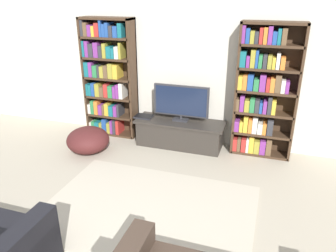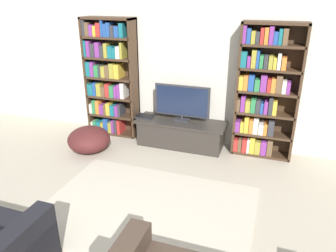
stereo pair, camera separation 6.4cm
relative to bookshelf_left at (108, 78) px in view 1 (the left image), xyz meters
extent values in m
cube|color=silver|center=(1.43, 0.18, 0.30)|extent=(8.80, 0.06, 2.60)
cube|color=#422D1E|center=(-0.38, -0.02, -0.01)|extent=(0.04, 0.30, 1.97)
cube|color=#422D1E|center=(0.46, -0.02, -0.01)|extent=(0.04, 0.30, 1.97)
cube|color=#422D1E|center=(0.04, 0.12, -0.01)|extent=(0.88, 0.04, 1.97)
cube|color=#422D1E|center=(0.04, -0.02, 0.96)|extent=(0.88, 0.30, 0.04)
cube|color=#422D1E|center=(0.04, -0.02, -0.98)|extent=(0.84, 0.30, 0.04)
cube|color=silver|center=(-0.34, -0.03, -0.88)|extent=(0.04, 0.24, 0.16)
cube|color=#2D7F47|center=(-0.29, -0.03, -0.87)|extent=(0.06, 0.24, 0.18)
cube|color=#196B75|center=(-0.22, -0.03, -0.88)|extent=(0.08, 0.24, 0.18)
cube|color=#9E9333|center=(-0.15, -0.03, -0.88)|extent=(0.05, 0.24, 0.17)
cube|color=#234C99|center=(-0.07, -0.03, -0.84)|extent=(0.08, 0.24, 0.25)
cube|color=#9E9333|center=(0.01, -0.03, -0.87)|extent=(0.06, 0.24, 0.19)
cube|color=#7F338C|center=(0.06, -0.03, -0.85)|extent=(0.04, 0.24, 0.24)
cube|color=#333338|center=(0.12, -0.03, -0.84)|extent=(0.05, 0.24, 0.24)
cube|color=#B72D28|center=(0.18, -0.03, -0.84)|extent=(0.06, 0.24, 0.25)
cube|color=#422D1E|center=(0.04, -0.02, -0.65)|extent=(0.84, 0.30, 0.04)
cube|color=silver|center=(-0.34, -0.03, -0.55)|extent=(0.05, 0.24, 0.17)
cube|color=#2D7F47|center=(-0.27, -0.03, -0.52)|extent=(0.06, 0.24, 0.24)
cube|color=orange|center=(-0.21, -0.03, -0.52)|extent=(0.07, 0.24, 0.24)
cube|color=#7F338C|center=(-0.13, -0.03, -0.55)|extent=(0.07, 0.24, 0.17)
cube|color=brown|center=(-0.07, -0.03, -0.54)|extent=(0.04, 0.24, 0.19)
cube|color=gold|center=(-0.01, -0.03, -0.53)|extent=(0.07, 0.24, 0.21)
cube|color=#196B75|center=(0.08, -0.03, -0.55)|extent=(0.08, 0.24, 0.18)
cube|color=#7F338C|center=(0.16, -0.03, -0.54)|extent=(0.06, 0.24, 0.18)
cube|color=#333338|center=(0.21, -0.03, -0.53)|extent=(0.04, 0.24, 0.22)
cube|color=#422D1E|center=(0.04, -0.02, -0.33)|extent=(0.84, 0.30, 0.04)
cube|color=#196B75|center=(-0.34, -0.03, -0.21)|extent=(0.04, 0.24, 0.20)
cube|color=#196B75|center=(-0.30, -0.03, -0.21)|extent=(0.05, 0.24, 0.19)
cube|color=#234C99|center=(-0.23, -0.03, -0.20)|extent=(0.06, 0.24, 0.22)
cube|color=#9E9333|center=(-0.15, -0.03, -0.20)|extent=(0.08, 0.24, 0.22)
cube|color=brown|center=(-0.07, -0.03, -0.22)|extent=(0.07, 0.24, 0.17)
cube|color=#B72D28|center=(0.01, -0.03, -0.20)|extent=(0.08, 0.24, 0.22)
cube|color=#2D7F47|center=(0.09, -0.03, -0.21)|extent=(0.08, 0.24, 0.20)
cube|color=#7F338C|center=(0.16, -0.03, -0.21)|extent=(0.05, 0.24, 0.20)
cube|color=#7F338C|center=(0.22, -0.03, -0.19)|extent=(0.05, 0.24, 0.23)
cube|color=silver|center=(0.28, -0.03, -0.18)|extent=(0.06, 0.24, 0.26)
cube|color=#422D1E|center=(0.04, -0.02, 0.00)|extent=(0.84, 0.30, 0.04)
cube|color=#196B75|center=(-0.32, -0.03, 0.14)|extent=(0.08, 0.24, 0.24)
cube|color=#7F338C|center=(-0.25, -0.03, 0.14)|extent=(0.06, 0.24, 0.24)
cube|color=#2D7F47|center=(-0.17, -0.03, 0.12)|extent=(0.08, 0.24, 0.19)
cube|color=#333338|center=(-0.10, -0.03, 0.12)|extent=(0.04, 0.24, 0.21)
cube|color=#9E9333|center=(-0.04, -0.03, 0.12)|extent=(0.07, 0.24, 0.19)
cube|color=brown|center=(0.03, -0.03, 0.12)|extent=(0.07, 0.24, 0.21)
cube|color=#9E9333|center=(0.11, -0.03, 0.14)|extent=(0.08, 0.24, 0.24)
cube|color=gold|center=(0.20, -0.03, 0.14)|extent=(0.08, 0.24, 0.23)
cube|color=#422D1E|center=(0.04, -0.02, 0.33)|extent=(0.84, 0.30, 0.04)
cube|color=#196B75|center=(-0.34, -0.03, 0.48)|extent=(0.04, 0.24, 0.25)
cube|color=#7F338C|center=(-0.29, -0.03, 0.48)|extent=(0.06, 0.24, 0.25)
cube|color=#333338|center=(-0.21, -0.03, 0.46)|extent=(0.08, 0.24, 0.21)
cube|color=#7F338C|center=(-0.12, -0.03, 0.47)|extent=(0.08, 0.24, 0.24)
cube|color=#333338|center=(-0.04, -0.03, 0.45)|extent=(0.06, 0.24, 0.19)
cube|color=#9E9333|center=(0.03, -0.03, 0.47)|extent=(0.06, 0.24, 0.23)
cube|color=#196B75|center=(0.11, -0.03, 0.44)|extent=(0.08, 0.24, 0.19)
cube|color=#196B75|center=(0.18, -0.03, 0.43)|extent=(0.05, 0.24, 0.16)
cube|color=silver|center=(0.25, -0.03, 0.45)|extent=(0.07, 0.24, 0.19)
cube|color=#9E9333|center=(0.31, -0.03, 0.48)|extent=(0.04, 0.24, 0.25)
cube|color=#422D1E|center=(0.04, -0.02, 0.66)|extent=(0.84, 0.30, 0.04)
cube|color=#333338|center=(-0.34, -0.03, 0.80)|extent=(0.05, 0.24, 0.25)
cube|color=brown|center=(-0.28, -0.03, 0.79)|extent=(0.07, 0.24, 0.21)
cube|color=#7F338C|center=(-0.21, -0.03, 0.77)|extent=(0.06, 0.24, 0.18)
cube|color=gold|center=(-0.14, -0.03, 0.76)|extent=(0.05, 0.24, 0.16)
cube|color=#B72D28|center=(-0.07, -0.03, 0.78)|extent=(0.08, 0.24, 0.21)
cube|color=#234C99|center=(-0.01, -0.03, 0.81)|extent=(0.04, 0.24, 0.26)
cube|color=#234C99|center=(0.04, -0.03, 0.78)|extent=(0.05, 0.24, 0.20)
cube|color=#234C99|center=(0.10, -0.03, 0.79)|extent=(0.06, 0.24, 0.22)
cube|color=#333338|center=(0.17, -0.03, 0.77)|extent=(0.06, 0.24, 0.17)
cube|color=#234C99|center=(0.24, -0.03, 0.76)|extent=(0.08, 0.24, 0.17)
cube|color=#196B75|center=(0.33, -0.03, 0.79)|extent=(0.07, 0.24, 0.21)
cube|color=#422D1E|center=(2.15, -0.02, -0.01)|extent=(0.04, 0.30, 1.97)
cube|color=#422D1E|center=(2.99, -0.02, -0.01)|extent=(0.04, 0.30, 1.97)
cube|color=#422D1E|center=(2.57, 0.12, -0.01)|extent=(0.88, 0.04, 1.97)
cube|color=#422D1E|center=(2.57, -0.02, 0.96)|extent=(0.88, 0.30, 0.04)
cube|color=#422D1E|center=(2.57, -0.02, -0.98)|extent=(0.84, 0.30, 0.04)
cube|color=#B72D28|center=(2.20, -0.03, -0.87)|extent=(0.06, 0.24, 0.20)
cube|color=brown|center=(2.26, -0.03, -0.86)|extent=(0.05, 0.24, 0.21)
cube|color=#B72D28|center=(2.33, -0.03, -0.86)|extent=(0.07, 0.24, 0.22)
cube|color=silver|center=(2.38, -0.03, -0.85)|extent=(0.04, 0.24, 0.23)
cube|color=gold|center=(2.44, -0.03, -0.84)|extent=(0.07, 0.24, 0.26)
cube|color=#9E9333|center=(2.52, -0.03, -0.86)|extent=(0.08, 0.24, 0.21)
cube|color=#7F338C|center=(2.61, -0.03, -0.85)|extent=(0.08, 0.24, 0.22)
cube|color=brown|center=(2.70, -0.03, -0.84)|extent=(0.08, 0.24, 0.25)
cube|color=#422D1E|center=(2.57, -0.02, -0.65)|extent=(0.84, 0.30, 0.04)
cube|color=#7F338C|center=(2.20, -0.03, -0.55)|extent=(0.07, 0.24, 0.17)
cube|color=gold|center=(2.26, -0.03, -0.55)|extent=(0.05, 0.24, 0.17)
cube|color=gold|center=(2.33, -0.03, -0.51)|extent=(0.06, 0.24, 0.24)
cube|color=orange|center=(2.40, -0.03, -0.53)|extent=(0.06, 0.24, 0.22)
cube|color=silver|center=(2.46, -0.03, -0.52)|extent=(0.07, 0.24, 0.24)
cube|color=silver|center=(2.54, -0.03, -0.56)|extent=(0.07, 0.24, 0.16)
cube|color=orange|center=(2.60, -0.03, -0.55)|extent=(0.05, 0.24, 0.18)
cube|color=#333338|center=(2.68, -0.03, -0.52)|extent=(0.08, 0.24, 0.23)
cube|color=#422D1E|center=(2.57, -0.02, -0.33)|extent=(0.84, 0.30, 0.04)
cube|color=brown|center=(2.19, -0.03, -0.21)|extent=(0.04, 0.24, 0.19)
cube|color=#7F338C|center=(2.25, -0.03, -0.19)|extent=(0.06, 0.24, 0.23)
cube|color=#9E9333|center=(2.32, -0.03, -0.22)|extent=(0.07, 0.24, 0.18)
cube|color=#2D7F47|center=(2.39, -0.03, -0.20)|extent=(0.07, 0.24, 0.21)
cube|color=#333338|center=(2.46, -0.03, -0.21)|extent=(0.06, 0.24, 0.20)
cube|color=#234C99|center=(2.52, -0.03, -0.23)|extent=(0.04, 0.24, 0.16)
cube|color=#7F338C|center=(2.58, -0.03, -0.21)|extent=(0.05, 0.24, 0.19)
cube|color=#333338|center=(2.64, -0.03, -0.18)|extent=(0.06, 0.24, 0.25)
cube|color=gold|center=(2.70, -0.03, -0.20)|extent=(0.06, 0.24, 0.21)
cube|color=#422D1E|center=(2.57, -0.02, 0.00)|extent=(0.84, 0.30, 0.04)
cube|color=gold|center=(2.19, -0.03, 0.12)|extent=(0.06, 0.24, 0.20)
cube|color=orange|center=(2.26, -0.03, 0.13)|extent=(0.06, 0.24, 0.21)
cube|color=#234C99|center=(2.34, -0.03, 0.13)|extent=(0.08, 0.24, 0.23)
cube|color=#2D7F47|center=(2.42, -0.03, 0.11)|extent=(0.07, 0.24, 0.17)
cube|color=#7F338C|center=(2.51, -0.03, 0.14)|extent=(0.08, 0.24, 0.23)
cube|color=#B72D28|center=(2.58, -0.03, 0.12)|extent=(0.05, 0.24, 0.19)
cube|color=orange|center=(2.64, -0.03, 0.12)|extent=(0.06, 0.24, 0.20)
cube|color=brown|center=(2.71, -0.03, 0.14)|extent=(0.08, 0.24, 0.24)
cube|color=silver|center=(2.78, -0.03, 0.11)|extent=(0.05, 0.24, 0.18)
cube|color=#7F338C|center=(2.84, -0.03, 0.11)|extent=(0.05, 0.24, 0.17)
cube|color=#422D1E|center=(2.57, -0.02, 0.33)|extent=(0.84, 0.30, 0.04)
cube|color=#196B75|center=(2.20, -0.03, 0.46)|extent=(0.08, 0.24, 0.22)
cube|color=#7F338C|center=(2.28, -0.03, 0.43)|extent=(0.05, 0.24, 0.16)
cube|color=#9E9333|center=(2.34, -0.03, 0.47)|extent=(0.06, 0.24, 0.25)
cube|color=#234C99|center=(2.39, -0.03, 0.47)|extent=(0.04, 0.24, 0.24)
cube|color=#2D7F47|center=(2.44, -0.03, 0.44)|extent=(0.05, 0.24, 0.18)
cube|color=#333338|center=(2.50, -0.03, 0.44)|extent=(0.05, 0.24, 0.19)
cube|color=#9E9333|center=(2.57, -0.03, 0.44)|extent=(0.06, 0.24, 0.18)
cube|color=gold|center=(2.62, -0.03, 0.43)|extent=(0.04, 0.24, 0.16)
cube|color=silver|center=(2.68, -0.03, 0.46)|extent=(0.05, 0.24, 0.22)
cube|color=orange|center=(2.74, -0.03, 0.44)|extent=(0.06, 0.24, 0.17)
cube|color=#422D1E|center=(2.57, -0.02, 0.66)|extent=(0.84, 0.30, 0.04)
cube|color=#7F338C|center=(2.19, -0.03, 0.80)|extent=(0.04, 0.24, 0.24)
cube|color=#234C99|center=(2.24, -0.03, 0.78)|extent=(0.05, 0.24, 0.20)
cube|color=#9E9333|center=(2.30, -0.03, 0.77)|extent=(0.06, 0.24, 0.17)
cube|color=#333338|center=(2.36, -0.03, 0.76)|extent=(0.05, 0.24, 0.17)
cube|color=#B72D28|center=(2.42, -0.03, 0.79)|extent=(0.05, 0.24, 0.22)
cube|color=orange|center=(2.47, -0.03, 0.79)|extent=(0.05, 0.24, 0.22)
cube|color=#7F338C|center=(2.54, -0.03, 0.80)|extent=(0.06, 0.24, 0.24)
cube|color=#234C99|center=(2.60, -0.03, 0.77)|extent=(0.06, 0.24, 0.17)
cube|color=#196B75|center=(2.65, -0.03, 0.79)|extent=(0.05, 0.24, 0.21)
cube|color=brown|center=(2.72, -0.03, 0.79)|extent=(0.06, 0.24, 0.22)
cube|color=#332D28|center=(1.30, -0.13, -0.81)|extent=(1.35, 0.47, 0.39)
cube|color=#332D28|center=(1.30, -0.13, -0.60)|extent=(1.43, 0.50, 0.04)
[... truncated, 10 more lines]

